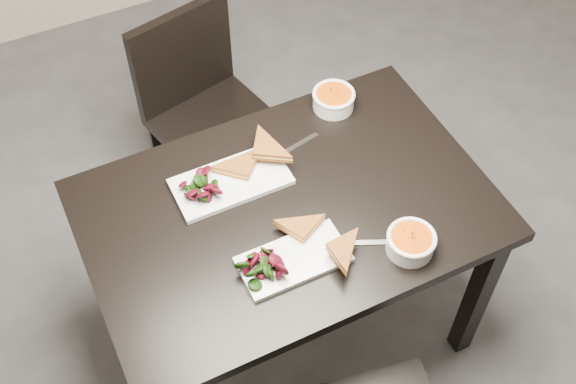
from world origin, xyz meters
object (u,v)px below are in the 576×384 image
object	(u,v)px
chair_far	(204,104)
plate_near	(294,260)
table	(288,226)
plate_far	(231,182)
soup_bowl_near	(411,242)
soup_bowl_far	(334,99)

from	to	relation	value
chair_far	plate_near	world-z (taller)	chair_far
table	plate_far	world-z (taller)	plate_far
plate_near	chair_far	bearing A→B (deg)	84.95
plate_far	plate_near	bearing A→B (deg)	-82.13
table	plate_far	bearing A→B (deg)	126.78
chair_far	plate_near	distance (m)	0.99
table	soup_bowl_near	world-z (taller)	soup_bowl_near
table	soup_bowl_near	bearing A→B (deg)	-49.72
plate_far	soup_bowl_far	distance (m)	0.46
soup_bowl_far	plate_near	bearing A→B (deg)	-128.51
soup_bowl_near	soup_bowl_far	size ratio (longest dim) A/B	0.99
soup_bowl_near	plate_far	world-z (taller)	soup_bowl_near
chair_far	plate_far	size ratio (longest dim) A/B	2.42
plate_near	soup_bowl_far	bearing A→B (deg)	51.49
chair_far	soup_bowl_near	world-z (taller)	chair_far
chair_far	plate_far	distance (m)	0.69
chair_far	soup_bowl_near	size ratio (longest dim) A/B	6.04
table	soup_bowl_far	size ratio (longest dim) A/B	8.46
table	chair_far	xyz separation A→B (m)	(0.01, 0.77, -0.17)
plate_near	soup_bowl_near	size ratio (longest dim) A/B	2.18
plate_far	soup_bowl_far	bearing A→B (deg)	19.56
soup_bowl_near	soup_bowl_far	world-z (taller)	same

